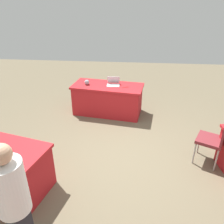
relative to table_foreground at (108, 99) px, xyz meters
The scene contains 7 objects.
ground_plane 1.98m from the table_foreground, 104.04° to the left, with size 14.40×14.40×0.00m, color brown.
table_foreground is the anchor object (origin of this frame).
chair_near_front 2.85m from the table_foreground, 138.83° to the left, with size 0.59×0.59×0.96m.
person_attendee_standing 3.93m from the table_foreground, 82.03° to the left, with size 0.47×0.47×1.61m.
laptop_silver 0.45m from the table_foreground, behind, with size 0.33×0.31×0.21m.
yarn_ball 0.70m from the table_foreground, ahead, with size 0.13×0.13×0.13m, color gray.
scissors_red 0.61m from the table_foreground, 167.55° to the left, with size 0.18×0.04×0.01m, color red.
Camera 1 is at (-0.17, 3.54, 2.79)m, focal length 36.29 mm.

